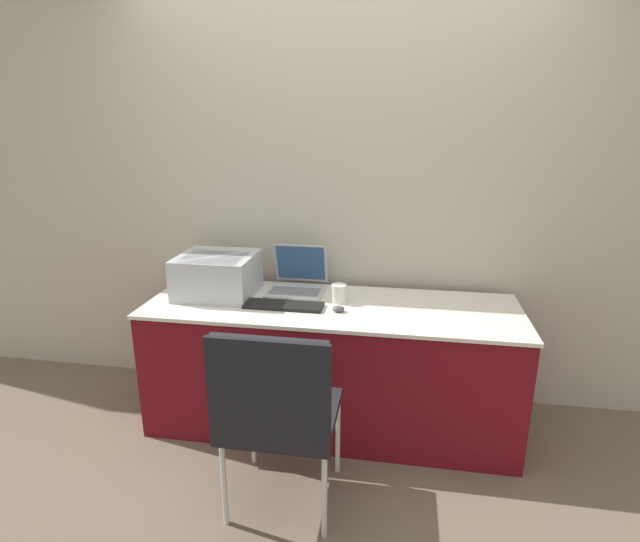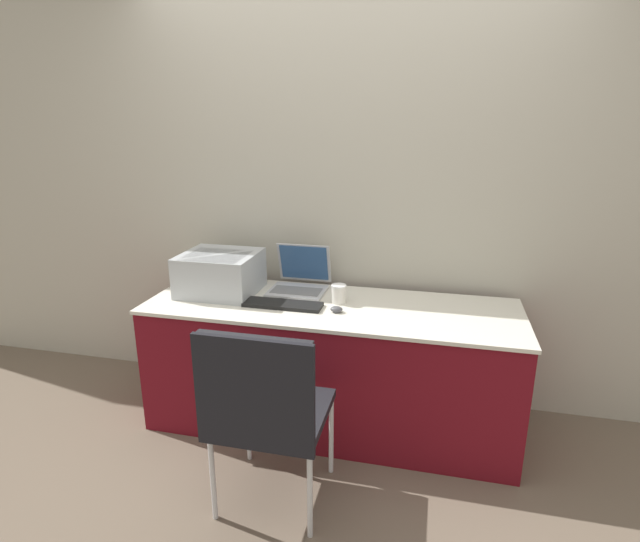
{
  "view_description": "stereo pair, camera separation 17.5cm",
  "coord_description": "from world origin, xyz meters",
  "px_view_note": "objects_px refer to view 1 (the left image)",
  "views": [
    {
      "loc": [
        0.37,
        -2.22,
        1.71
      ],
      "look_at": [
        -0.07,
        0.37,
        0.91
      ],
      "focal_mm": 28.0,
      "sensor_mm": 36.0,
      "label": 1
    },
    {
      "loc": [
        0.54,
        -2.18,
        1.71
      ],
      "look_at": [
        -0.07,
        0.37,
        0.91
      ],
      "focal_mm": 28.0,
      "sensor_mm": 36.0,
      "label": 2
    }
  ],
  "objects_px": {
    "printer": "(217,273)",
    "external_keyboard": "(284,305)",
    "coffee_cup": "(339,293)",
    "mouse": "(338,309)",
    "laptop_left": "(297,281)",
    "chair": "(276,405)"
  },
  "relations": [
    {
      "from": "printer",
      "to": "coffee_cup",
      "type": "relative_size",
      "value": 4.13
    },
    {
      "from": "coffee_cup",
      "to": "mouse",
      "type": "bearing_deg",
      "value": -83.18
    },
    {
      "from": "external_keyboard",
      "to": "chair",
      "type": "height_order",
      "value": "chair"
    },
    {
      "from": "laptop_left",
      "to": "chair",
      "type": "relative_size",
      "value": 0.37
    },
    {
      "from": "external_keyboard",
      "to": "mouse",
      "type": "relative_size",
      "value": 6.62
    },
    {
      "from": "laptop_left",
      "to": "chair",
      "type": "xyz_separation_m",
      "value": [
        0.12,
        -0.98,
        -0.23
      ]
    },
    {
      "from": "laptop_left",
      "to": "coffee_cup",
      "type": "relative_size",
      "value": 3.22
    },
    {
      "from": "laptop_left",
      "to": "printer",
      "type": "bearing_deg",
      "value": -161.55
    },
    {
      "from": "printer",
      "to": "mouse",
      "type": "bearing_deg",
      "value": -12.24
    },
    {
      "from": "laptop_left",
      "to": "external_keyboard",
      "type": "distance_m",
      "value": 0.29
    },
    {
      "from": "mouse",
      "to": "printer",
      "type": "bearing_deg",
      "value": 167.76
    },
    {
      "from": "laptop_left",
      "to": "mouse",
      "type": "bearing_deg",
      "value": -46.72
    },
    {
      "from": "laptop_left",
      "to": "coffee_cup",
      "type": "height_order",
      "value": "laptop_left"
    },
    {
      "from": "coffee_cup",
      "to": "mouse",
      "type": "xyz_separation_m",
      "value": [
        0.02,
        -0.14,
        -0.04
      ]
    },
    {
      "from": "external_keyboard",
      "to": "coffee_cup",
      "type": "bearing_deg",
      "value": 23.73
    },
    {
      "from": "printer",
      "to": "external_keyboard",
      "type": "relative_size",
      "value": 0.99
    },
    {
      "from": "external_keyboard",
      "to": "mouse",
      "type": "xyz_separation_m",
      "value": [
        0.3,
        -0.02,
        0.01
      ]
    },
    {
      "from": "external_keyboard",
      "to": "coffee_cup",
      "type": "xyz_separation_m",
      "value": [
        0.29,
        0.13,
        0.04
      ]
    },
    {
      "from": "laptop_left",
      "to": "chair",
      "type": "height_order",
      "value": "laptop_left"
    },
    {
      "from": "coffee_cup",
      "to": "chair",
      "type": "relative_size",
      "value": 0.11
    },
    {
      "from": "external_keyboard",
      "to": "coffee_cup",
      "type": "relative_size",
      "value": 4.15
    },
    {
      "from": "printer",
      "to": "laptop_left",
      "type": "distance_m",
      "value": 0.47
    }
  ]
}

